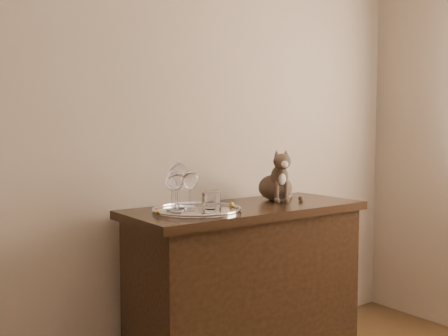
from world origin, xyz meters
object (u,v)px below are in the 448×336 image
Objects in this scene: wine_glass_a at (172,191)px; tumbler_b at (211,203)px; tumbler_c at (213,199)px; wine_glass_d at (190,190)px; wine_glass_b at (178,186)px; wine_glass_c at (176,191)px; tray at (197,211)px; sideboard at (246,291)px; cat at (275,175)px.

wine_glass_a reaches higher than tumbler_b.
wine_glass_a reaches higher than tumbler_c.
wine_glass_a is 0.08m from wine_glass_d.
wine_glass_b reaches higher than wine_glass_a.
tumbler_c is at bearing 52.31° from tumbler_b.
wine_glass_c reaches higher than tumbler_c.
wine_glass_c is (-0.10, 0.01, 0.10)m from tray.
wine_glass_b is 1.16× the size of wine_glass_c.
sideboard is at bearing 4.74° from tumbler_c.
tray is 2.23× the size of wine_glass_d.
cat is at bearing -0.19° from wine_glass_b.
sideboard is 0.59m from tumbler_b.
tumbler_c is (0.11, -0.02, -0.05)m from wine_glass_d.
tumbler_b is (0.03, -0.22, -0.06)m from wine_glass_b.
tray is (-0.30, -0.02, 0.43)m from sideboard.
wine_glass_d is (0.02, -0.07, -0.02)m from wine_glass_b.
tray is at bearing -176.10° from sideboard.
tray is 4.78× the size of tumbler_c.
wine_glass_b reaches higher than sideboard.
wine_glass_d is (0.08, -0.03, 0.00)m from wine_glass_a.
wine_glass_b is 0.78× the size of cat.
wine_glass_c is 2.18× the size of tumbler_c.
cat is (0.57, 0.07, 0.04)m from wine_glass_d.
sideboard is 0.64m from wine_glass_b.
tray is 0.14m from wine_glass_c.
cat is at bearing 10.57° from tumbler_c.
tumbler_c is (-0.21, -0.02, 0.47)m from sideboard.
wine_glass_d is at bearing 179.49° from sideboard.
tumbler_b is at bearing -55.27° from wine_glass_c.
sideboard is at bearing -4.36° from wine_glass_a.
wine_glass_b is at bearing 54.22° from wine_glass_c.
cat is at bearing 15.37° from sideboard.
tray reaches higher than sideboard.
wine_glass_b reaches higher than wine_glass_c.
wine_glass_d is at bearing -19.56° from wine_glass_a.
tumbler_c reaches higher than tray.
tumbler_c is (0.19, -0.05, -0.05)m from wine_glass_a.
wine_glass_c reaches higher than sideboard.
cat is at bearing 3.34° from wine_glass_a.
wine_glass_d reaches higher than tumbler_c.
wine_glass_a is at bearing 165.67° from tumbler_c.
tumbler_b is at bearing -127.69° from tumbler_c.
sideboard is 0.52m from tray.
cat is (0.59, -0.00, 0.02)m from wine_glass_b.
wine_glass_c is 0.68× the size of cat.
tumbler_b is (-0.01, -0.13, 0.05)m from tray.
tumbler_c is (0.10, 0.13, -0.00)m from tumbler_b.
cat is at bearing 9.17° from tray.
wine_glass_b is at bearing -157.37° from cat.
wine_glass_c is 1.02× the size of wine_glass_d.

